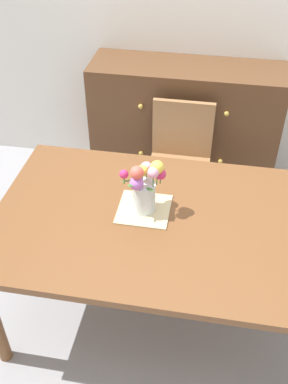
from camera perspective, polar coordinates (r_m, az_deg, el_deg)
ground_plane at (r=2.87m, az=1.56°, el=-14.45°), size 12.00×12.00×0.00m
dining_table at (r=2.36m, az=1.85°, el=-4.79°), size 1.72×1.10×0.75m
chair_far at (r=3.15m, az=4.56°, el=4.36°), size 0.42×0.42×0.90m
dresser at (r=3.52m, az=5.15°, el=8.13°), size 1.40×0.47×1.00m
placemat at (r=2.36m, az=0.00°, el=-2.18°), size 0.27×0.27×0.01m
flower_vase at (r=2.26m, az=0.07°, el=0.73°), size 0.23×0.19×0.30m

